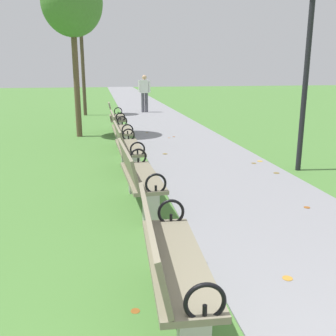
{
  "coord_description": "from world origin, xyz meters",
  "views": [
    {
      "loc": [
        -1.01,
        -0.63,
        1.97
      ],
      "look_at": [
        -0.05,
        4.74,
        0.55
      ],
      "focal_mm": 41.45,
      "sensor_mm": 36.0,
      "label": 1
    }
  ],
  "objects_px": {
    "tree_2": "(72,3)",
    "park_bench_6": "(116,118)",
    "park_bench_5": "(120,130)",
    "tree_3": "(80,19)",
    "pedestrian_walking": "(145,92)",
    "park_bench_2": "(170,259)",
    "lamp_post": "(308,48)",
    "park_bench_4": "(127,147)",
    "park_bench_3": "(138,176)"
  },
  "relations": [
    {
      "from": "park_bench_2",
      "to": "tree_2",
      "type": "bearing_deg",
      "value": 97.03
    },
    {
      "from": "park_bench_3",
      "to": "tree_3",
      "type": "bearing_deg",
      "value": 95.2
    },
    {
      "from": "park_bench_3",
      "to": "park_bench_4",
      "type": "relative_size",
      "value": 1.0
    },
    {
      "from": "park_bench_2",
      "to": "tree_3",
      "type": "bearing_deg",
      "value": 94.28
    },
    {
      "from": "tree_2",
      "to": "park_bench_5",
      "type": "bearing_deg",
      "value": -61.93
    },
    {
      "from": "park_bench_6",
      "to": "tree_2",
      "type": "xyz_separation_m",
      "value": [
        -1.08,
        -0.33,
        3.16
      ]
    },
    {
      "from": "park_bench_4",
      "to": "pedestrian_walking",
      "type": "bearing_deg",
      "value": 81.23
    },
    {
      "from": "park_bench_5",
      "to": "tree_3",
      "type": "relative_size",
      "value": 0.35
    },
    {
      "from": "park_bench_2",
      "to": "tree_3",
      "type": "distance_m",
      "value": 14.48
    },
    {
      "from": "park_bench_5",
      "to": "tree_3",
      "type": "height_order",
      "value": "tree_3"
    },
    {
      "from": "park_bench_4",
      "to": "tree_2",
      "type": "distance_m",
      "value": 5.36
    },
    {
      "from": "park_bench_5",
      "to": "park_bench_6",
      "type": "relative_size",
      "value": 1.0
    },
    {
      "from": "park_bench_4",
      "to": "park_bench_5",
      "type": "bearing_deg",
      "value": 90.0
    },
    {
      "from": "tree_2",
      "to": "park_bench_6",
      "type": "bearing_deg",
      "value": 17.1
    },
    {
      "from": "park_bench_6",
      "to": "park_bench_5",
      "type": "bearing_deg",
      "value": -90.0
    },
    {
      "from": "park_bench_3",
      "to": "lamp_post",
      "type": "height_order",
      "value": "lamp_post"
    },
    {
      "from": "park_bench_2",
      "to": "pedestrian_walking",
      "type": "relative_size",
      "value": 1.0
    },
    {
      "from": "park_bench_4",
      "to": "pedestrian_walking",
      "type": "xyz_separation_m",
      "value": [
        1.54,
        9.98,
        0.44
      ]
    },
    {
      "from": "park_bench_6",
      "to": "lamp_post",
      "type": "bearing_deg",
      "value": -56.57
    },
    {
      "from": "park_bench_4",
      "to": "park_bench_5",
      "type": "relative_size",
      "value": 1.0
    },
    {
      "from": "park_bench_4",
      "to": "park_bench_5",
      "type": "xyz_separation_m",
      "value": [
        -0.0,
        2.17,
        0.0
      ]
    },
    {
      "from": "tree_3",
      "to": "park_bench_6",
      "type": "bearing_deg",
      "value": -77.97
    },
    {
      "from": "park_bench_3",
      "to": "pedestrian_walking",
      "type": "distance_m",
      "value": 12.18
    },
    {
      "from": "tree_2",
      "to": "pedestrian_walking",
      "type": "height_order",
      "value": "tree_2"
    },
    {
      "from": "park_bench_3",
      "to": "tree_2",
      "type": "distance_m",
      "value": 7.13
    },
    {
      "from": "pedestrian_walking",
      "to": "park_bench_6",
      "type": "bearing_deg",
      "value": -105.8
    },
    {
      "from": "park_bench_5",
      "to": "tree_3",
      "type": "xyz_separation_m",
      "value": [
        -1.05,
        7.3,
        3.36
      ]
    },
    {
      "from": "park_bench_6",
      "to": "lamp_post",
      "type": "xyz_separation_m",
      "value": [
        3.33,
        -5.04,
        1.82
      ]
    },
    {
      "from": "park_bench_5",
      "to": "lamp_post",
      "type": "bearing_deg",
      "value": -38.82
    },
    {
      "from": "park_bench_4",
      "to": "lamp_post",
      "type": "xyz_separation_m",
      "value": [
        3.33,
        -0.5,
        1.82
      ]
    },
    {
      "from": "park_bench_3",
      "to": "park_bench_6",
      "type": "xyz_separation_m",
      "value": [
        -0.0,
        6.63,
        0.0
      ]
    },
    {
      "from": "park_bench_5",
      "to": "park_bench_4",
      "type": "bearing_deg",
      "value": -90.0
    },
    {
      "from": "park_bench_3",
      "to": "tree_2",
      "type": "height_order",
      "value": "tree_2"
    },
    {
      "from": "tree_2",
      "to": "park_bench_4",
      "type": "bearing_deg",
      "value": -75.56
    },
    {
      "from": "lamp_post",
      "to": "park_bench_4",
      "type": "bearing_deg",
      "value": 171.39
    },
    {
      "from": "park_bench_5",
      "to": "lamp_post",
      "type": "height_order",
      "value": "lamp_post"
    },
    {
      "from": "tree_3",
      "to": "park_bench_3",
      "type": "bearing_deg",
      "value": -84.8
    },
    {
      "from": "park_bench_4",
      "to": "park_bench_5",
      "type": "height_order",
      "value": "same"
    },
    {
      "from": "park_bench_4",
      "to": "tree_3",
      "type": "bearing_deg",
      "value": 96.34
    },
    {
      "from": "park_bench_2",
      "to": "lamp_post",
      "type": "relative_size",
      "value": 0.47
    },
    {
      "from": "park_bench_2",
      "to": "tree_2",
      "type": "relative_size",
      "value": 0.35
    },
    {
      "from": "park_bench_2",
      "to": "park_bench_4",
      "type": "height_order",
      "value": "same"
    },
    {
      "from": "park_bench_3",
      "to": "pedestrian_walking",
      "type": "bearing_deg",
      "value": 82.73
    },
    {
      "from": "tree_3",
      "to": "lamp_post",
      "type": "relative_size",
      "value": 1.31
    },
    {
      "from": "park_bench_6",
      "to": "tree_3",
      "type": "relative_size",
      "value": 0.35
    },
    {
      "from": "park_bench_6",
      "to": "pedestrian_walking",
      "type": "distance_m",
      "value": 5.68
    },
    {
      "from": "park_bench_2",
      "to": "park_bench_3",
      "type": "bearing_deg",
      "value": 90.0
    },
    {
      "from": "pedestrian_walking",
      "to": "tree_3",
      "type": "bearing_deg",
      "value": -168.89
    },
    {
      "from": "park_bench_5",
      "to": "lamp_post",
      "type": "distance_m",
      "value": 4.64
    },
    {
      "from": "park_bench_5",
      "to": "pedestrian_walking",
      "type": "xyz_separation_m",
      "value": [
        1.54,
        7.81,
        0.44
      ]
    }
  ]
}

